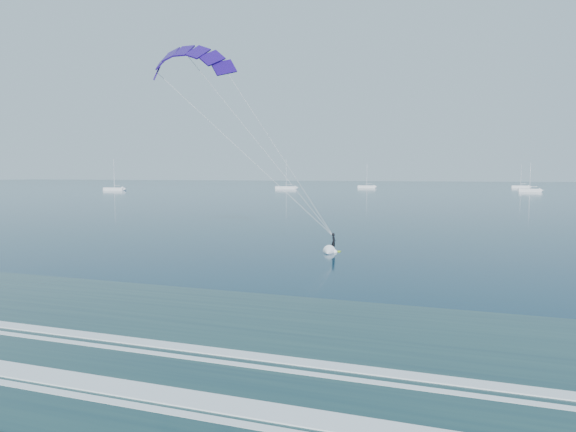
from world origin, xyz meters
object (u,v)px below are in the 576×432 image
at_px(sailboat_0, 114,189).
at_px(sailboat_1, 286,187).
at_px(sailboat_3, 530,190).
at_px(kitesurfer_rig, 261,147).
at_px(sailboat_4, 521,187).
at_px(sailboat_2, 367,187).

bearing_deg(sailboat_0, sailboat_1, 34.68).
xyz_separation_m(sailboat_1, sailboat_3, (96.90, -3.48, -0.01)).
bearing_deg(sailboat_1, kitesurfer_rig, -71.42).
xyz_separation_m(kitesurfer_rig, sailboat_4, (40.79, 222.08, -8.42)).
bearing_deg(sailboat_2, kitesurfer_rig, -82.18).
relative_size(sailboat_0, sailboat_1, 0.97).
height_order(sailboat_0, sailboat_3, sailboat_0).
xyz_separation_m(sailboat_0, sailboat_2, (89.30, 68.45, -0.01)).
distance_m(sailboat_0, sailboat_2, 112.52).
distance_m(sailboat_0, sailboat_3, 160.12).
height_order(sailboat_0, sailboat_2, sailboat_0).
xyz_separation_m(sailboat_1, sailboat_4, (98.77, 49.56, -0.02)).
bearing_deg(kitesurfer_rig, sailboat_2, 97.82).
bearing_deg(sailboat_3, kitesurfer_rig, -102.96).
bearing_deg(sailboat_4, sailboat_1, -153.35).
xyz_separation_m(sailboat_1, sailboat_2, (30.46, 27.74, -0.01)).
bearing_deg(kitesurfer_rig, sailboat_4, 79.59).
bearing_deg(sailboat_3, sailboat_4, 87.97).
distance_m(kitesurfer_rig, sailboat_2, 202.31).
bearing_deg(sailboat_4, kitesurfer_rig, -100.41).
height_order(kitesurfer_rig, sailboat_3, kitesurfer_rig).
xyz_separation_m(kitesurfer_rig, sailboat_2, (-27.52, 200.26, -8.42)).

